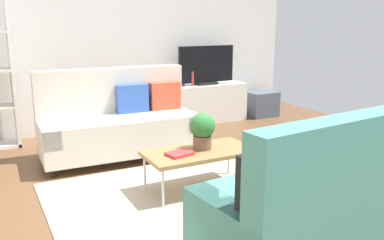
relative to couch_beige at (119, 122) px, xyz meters
The scene contains 14 objects.
ground_plane 1.44m from the couch_beige, 77.04° to the right, with size 7.68×7.68×0.00m, color brown.
wall_far 1.80m from the couch_beige, 78.12° to the left, with size 6.40×0.12×2.90m, color white.
area_rug 1.71m from the couch_beige, 78.48° to the right, with size 2.90×2.20×0.01m, color tan.
couch_beige is the anchor object (origin of this frame).
couch_green 2.92m from the couch_beige, 76.74° to the right, with size 1.97×1.02×1.10m.
coffee_table 1.47m from the couch_beige, 75.02° to the right, with size 1.10×0.56×0.42m.
tv_console 2.18m from the couch_beige, 30.99° to the left, with size 1.40×0.44×0.64m, color silver.
tv 2.23m from the couch_beige, 30.54° to the left, with size 1.00×0.20×0.64m.
storage_trunk 3.15m from the couch_beige, 19.01° to the left, with size 0.52×0.40×0.44m, color #4C5666.
potted_plant 1.46m from the couch_beige, 72.53° to the right, with size 0.26×0.26×0.38m.
table_book_0 1.47m from the couch_beige, 84.45° to the right, with size 0.24×0.18×0.03m, color red.
vase_0 1.76m from the couch_beige, 42.30° to the left, with size 0.11×0.11×0.12m, color #4C72B2.
vase_1 1.90m from the couch_beige, 38.73° to the left, with size 0.08×0.08×0.19m, color #4C72B2.
bottle_0 1.96m from the couch_beige, 34.04° to the left, with size 0.04×0.04×0.23m, color red.
Camera 1 is at (-1.84, -3.62, 1.71)m, focal length 39.22 mm.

